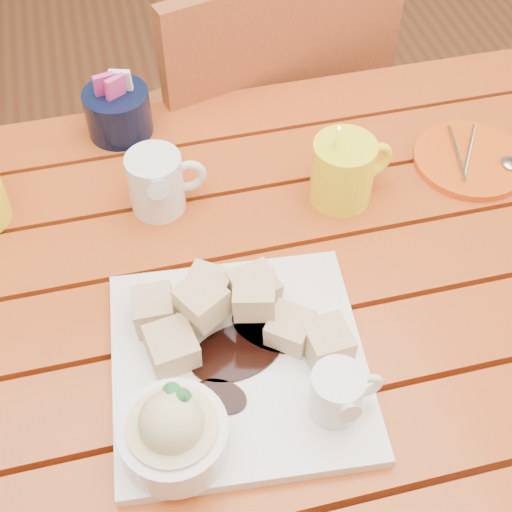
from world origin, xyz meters
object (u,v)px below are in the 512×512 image
object	(u,v)px
orange_saucer	(471,160)
chair_far	(254,138)
table	(220,343)
coffee_mug_right	(344,170)
dessert_plate	(226,372)

from	to	relation	value
orange_saucer	chair_far	size ratio (longest dim) A/B	0.18
table	orange_saucer	bearing A→B (deg)	19.95
table	chair_far	bearing A→B (deg)	71.69
coffee_mug_right	chair_far	distance (m)	0.51
chair_far	coffee_mug_right	bearing A→B (deg)	78.58
dessert_plate	chair_far	world-z (taller)	chair_far
dessert_plate	chair_far	bearing A→B (deg)	73.85
table	coffee_mug_right	size ratio (longest dim) A/B	8.46
orange_saucer	dessert_plate	bearing A→B (deg)	-146.83
table	chair_far	xyz separation A→B (m)	(0.18, 0.54, -0.13)
table	chair_far	distance (m)	0.59
dessert_plate	coffee_mug_right	xyz separation A→B (m)	(0.22, 0.26, 0.02)
table	coffee_mug_right	world-z (taller)	coffee_mug_right
table	orange_saucer	size ratio (longest dim) A/B	7.34
table	dessert_plate	bearing A→B (deg)	-96.53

